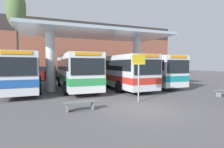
# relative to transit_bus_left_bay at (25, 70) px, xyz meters

# --- Properties ---
(ground_plane) EXTENTS (100.00, 100.00, 0.00)m
(ground_plane) POSITION_rel_transit_bus_left_bay_xyz_m (6.34, -10.40, -1.79)
(ground_plane) COLOR #565456
(townhouse_backdrop) EXTENTS (40.00, 0.58, 9.78)m
(townhouse_backdrop) POSITION_rel_transit_bus_left_bay_xyz_m (6.34, 12.31, 3.91)
(townhouse_backdrop) COLOR brown
(townhouse_backdrop) RESTS_ON ground_plane
(station_canopy) EXTENTS (13.41, 6.03, 5.30)m
(station_canopy) POSITION_rel_transit_bus_left_bay_xyz_m (6.34, -2.37, 2.80)
(station_canopy) COLOR silver
(station_canopy) RESTS_ON ground_plane
(transit_bus_left_bay) EXTENTS (2.75, 12.45, 3.19)m
(transit_bus_left_bay) POSITION_rel_transit_bus_left_bay_xyz_m (0.00, 0.00, 0.00)
(transit_bus_left_bay) COLOR silver
(transit_bus_left_bay) RESTS_ON ground_plane
(transit_bus_center_bay) EXTENTS (2.88, 10.17, 3.18)m
(transit_bus_center_bay) POSITION_rel_transit_bus_left_bay_xyz_m (4.39, -1.60, -0.01)
(transit_bus_center_bay) COLOR white
(transit_bus_center_bay) RESTS_ON ground_plane
(transit_bus_right_bay) EXTENTS (2.97, 11.92, 3.11)m
(transit_bus_right_bay) POSITION_rel_transit_bus_left_bay_xyz_m (8.51, -1.45, -0.05)
(transit_bus_right_bay) COLOR silver
(transit_bus_right_bay) RESTS_ON ground_plane
(transit_bus_far_right_bay) EXTENTS (3.02, 12.22, 3.11)m
(transit_bus_far_right_bay) POSITION_rel_transit_bus_left_bay_xyz_m (12.34, -0.60, -0.04)
(transit_bus_far_right_bay) COLOR silver
(transit_bus_far_right_bay) RESTS_ON ground_plane
(waiting_bench_far_platform) EXTENTS (1.61, 0.44, 0.46)m
(waiting_bench_far_platform) POSITION_rel_transit_bus_left_bay_xyz_m (3.19, -9.52, -1.45)
(waiting_bench_far_platform) COLOR slate
(waiting_bench_far_platform) RESTS_ON ground_plane
(info_sign_platform) EXTENTS (0.90, 0.09, 2.92)m
(info_sign_platform) POSITION_rel_transit_bus_left_bay_xyz_m (6.96, -8.83, 0.29)
(info_sign_platform) COLOR gray
(info_sign_platform) RESTS_ON ground_plane
(poplar_tree_behind_left) EXTENTS (2.06, 2.06, 10.74)m
(poplar_tree_behind_left) POSITION_rel_transit_bus_left_bay_xyz_m (-1.08, 4.01, 6.51)
(poplar_tree_behind_left) COLOR #473A2B
(poplar_tree_behind_left) RESTS_ON ground_plane
(parked_car_street) EXTENTS (4.54, 2.15, 2.03)m
(parked_car_street) POSITION_rel_transit_bus_left_bay_xyz_m (2.12, 8.60, -0.79)
(parked_car_street) COLOR maroon
(parked_car_street) RESTS_ON ground_plane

